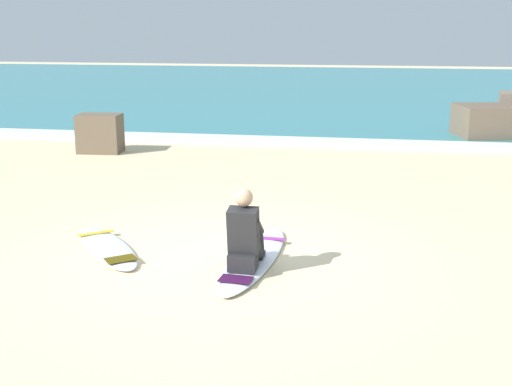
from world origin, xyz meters
The scene contains 7 objects.
ground_plane centered at (0.00, 0.00, 0.00)m, with size 80.00×80.00×0.00m, color beige.
sea centered at (0.00, 21.95, 0.05)m, with size 80.00×28.00×0.10m, color teal.
breaking_foam centered at (0.00, 8.25, 0.06)m, with size 80.00×0.90×0.11m, color white.
surfboard_main centered at (0.37, 0.07, 0.04)m, with size 0.72×2.52×0.08m.
surfer_seated centered at (0.33, -0.31, 0.44)m, with size 0.37×0.70×0.95m.
surfboard_spare_near centered at (-1.57, 0.15, 0.04)m, with size 1.59×1.83×0.08m.
shoreline_rock centered at (-4.27, 6.43, 0.43)m, with size 0.60×0.95×0.86m, color brown.
Camera 1 is at (1.71, -7.46, 2.82)m, focal length 46.49 mm.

